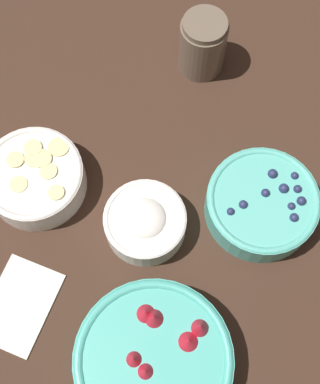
{
  "coord_description": "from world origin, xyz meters",
  "views": [
    {
      "loc": [
        -0.29,
        -0.11,
        0.79
      ],
      "look_at": [
        -0.04,
        0.01,
        0.05
      ],
      "focal_mm": 50.0,
      "sensor_mm": 36.0,
      "label": 1
    }
  ],
  "objects_px": {
    "bowl_cream": "(145,222)",
    "jar_chocolate": "(202,46)",
    "bowl_strawberries": "(154,360)",
    "bowl_bananas": "(35,177)",
    "bowl_blueberries": "(262,203)"
  },
  "relations": [
    {
      "from": "bowl_bananas",
      "to": "bowl_cream",
      "type": "xyz_separation_m",
      "value": [
        0.01,
        -0.19,
        -0.0
      ]
    },
    {
      "from": "bowl_bananas",
      "to": "jar_chocolate",
      "type": "distance_m",
      "value": 0.35
    },
    {
      "from": "bowl_cream",
      "to": "jar_chocolate",
      "type": "bearing_deg",
      "value": 9.08
    },
    {
      "from": "bowl_blueberries",
      "to": "bowl_cream",
      "type": "relative_size",
      "value": 1.37
    },
    {
      "from": "bowl_bananas",
      "to": "bowl_cream",
      "type": "distance_m",
      "value": 0.19
    },
    {
      "from": "bowl_strawberries",
      "to": "bowl_bananas",
      "type": "height_order",
      "value": "bowl_strawberries"
    },
    {
      "from": "bowl_cream",
      "to": "jar_chocolate",
      "type": "distance_m",
      "value": 0.32
    },
    {
      "from": "bowl_bananas",
      "to": "bowl_strawberries",
      "type": "bearing_deg",
      "value": -119.2
    },
    {
      "from": "jar_chocolate",
      "to": "bowl_bananas",
      "type": "bearing_deg",
      "value": 157.22
    },
    {
      "from": "bowl_blueberries",
      "to": "bowl_cream",
      "type": "bearing_deg",
      "value": 125.57
    },
    {
      "from": "bowl_strawberries",
      "to": "bowl_blueberries",
      "type": "height_order",
      "value": "bowl_strawberries"
    },
    {
      "from": "bowl_strawberries",
      "to": "bowl_blueberries",
      "type": "bearing_deg",
      "value": -9.42
    },
    {
      "from": "bowl_strawberries",
      "to": "bowl_cream",
      "type": "height_order",
      "value": "bowl_strawberries"
    },
    {
      "from": "bowl_blueberries",
      "to": "jar_chocolate",
      "type": "bearing_deg",
      "value": 43.38
    },
    {
      "from": "bowl_cream",
      "to": "bowl_strawberries",
      "type": "bearing_deg",
      "value": -149.72
    }
  ]
}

